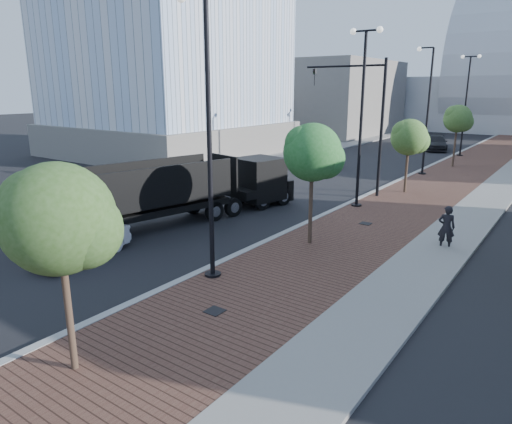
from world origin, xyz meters
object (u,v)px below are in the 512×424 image
Objects in this scene: white_sedan at (82,243)px; dark_car_mid at (318,161)px; dump_truck at (211,191)px; pedestrian at (446,227)px.

dark_car_mid is at bearing 88.02° from white_sedan.
dump_truck is at bearing 82.57° from white_sedan.
white_sedan reaches higher than dark_car_mid.
dark_car_mid is at bearing -64.34° from pedestrian.
pedestrian is (10.99, 9.29, 0.26)m from white_sedan.
dump_truck is 3.43× the size of white_sedan.
pedestrian reaches higher than white_sedan.
white_sedan is 14.39m from pedestrian.
white_sedan is 24.12m from dark_car_mid.
dark_car_mid is (-2.60, 16.33, -0.71)m from dump_truck.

